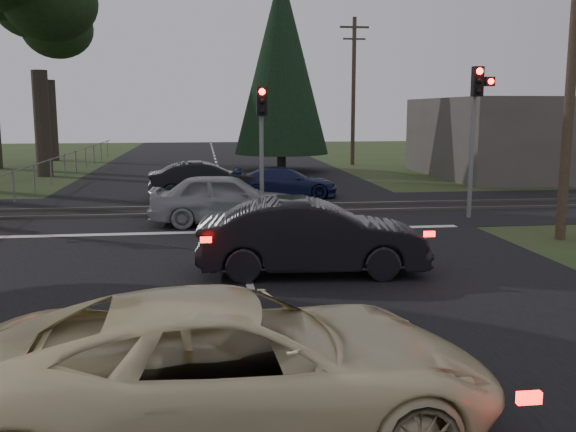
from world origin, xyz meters
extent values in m
plane|color=#2D391A|center=(0.00, 0.00, 0.00)|extent=(120.00, 120.00, 0.00)
cube|color=black|center=(0.00, 10.00, 0.01)|extent=(14.00, 100.00, 0.01)
cube|color=black|center=(0.00, 12.00, 0.01)|extent=(120.00, 8.00, 0.01)
cube|color=silver|center=(0.00, 8.20, 0.01)|extent=(13.00, 0.35, 0.00)
cube|color=#59544C|center=(0.00, 11.20, 0.05)|extent=(120.00, 0.12, 0.10)
cube|color=#59544C|center=(0.00, 12.80, 0.05)|extent=(120.00, 0.12, 0.10)
cylinder|color=slate|center=(7.50, 9.60, 1.90)|extent=(0.14, 0.14, 3.80)
cube|color=black|center=(7.50, 9.42, 4.25)|extent=(0.32, 0.24, 0.90)
sphere|color=#FF0C07|center=(7.50, 9.29, 4.55)|extent=(0.20, 0.20, 0.20)
sphere|color=black|center=(7.50, 9.29, 4.25)|extent=(0.18, 0.18, 0.18)
sphere|color=black|center=(7.50, 9.29, 3.95)|extent=(0.18, 0.18, 0.18)
cube|color=black|center=(7.88, 9.42, 4.25)|extent=(0.28, 0.22, 0.28)
sphere|color=#FF0C07|center=(7.88, 9.30, 4.25)|extent=(0.18, 0.18, 0.18)
cylinder|color=slate|center=(1.00, 10.80, 1.60)|extent=(0.14, 0.14, 3.20)
cube|color=black|center=(1.00, 10.62, 3.65)|extent=(0.32, 0.24, 0.90)
sphere|color=#FF0C07|center=(1.00, 10.49, 3.95)|extent=(0.20, 0.20, 0.20)
sphere|color=black|center=(1.00, 10.49, 3.65)|extent=(0.18, 0.18, 0.18)
sphere|color=black|center=(1.00, 10.49, 3.35)|extent=(0.18, 0.18, 0.18)
cylinder|color=#4C3D2D|center=(8.50, 6.00, 4.50)|extent=(0.26, 0.26, 9.00)
cylinder|color=#4C3D2D|center=(8.50, 30.00, 4.50)|extent=(0.26, 0.26, 9.00)
cube|color=#4C3D2D|center=(8.50, 30.00, 8.40)|extent=(1.80, 0.12, 0.12)
cube|color=#4C3D2D|center=(8.50, 30.00, 7.70)|extent=(1.40, 0.10, 0.10)
cylinder|color=#4C3D2D|center=(8.50, 55.00, 4.50)|extent=(0.26, 0.26, 9.00)
cube|color=#4C3D2D|center=(8.50, 55.00, 8.40)|extent=(1.80, 0.12, 0.12)
cube|color=#4C3D2D|center=(8.50, 55.00, 7.70)|extent=(1.40, 0.10, 0.10)
cylinder|color=#473D33|center=(-9.00, 25.00, 2.70)|extent=(0.80, 0.80, 5.40)
cylinder|color=#473D33|center=(-11.00, 36.00, 2.70)|extent=(0.80, 0.80, 5.40)
ellipsoid|color=black|center=(-11.00, 36.00, 9.60)|extent=(6.00, 6.00, 7.20)
cylinder|color=#473D33|center=(3.50, 26.00, 1.00)|extent=(0.50, 0.50, 2.00)
cone|color=black|center=(3.50, 26.00, 6.00)|extent=(5.20, 5.20, 10.00)
cube|color=#59514C|center=(18.00, 22.00, 2.00)|extent=(14.00, 10.00, 4.00)
imported|color=beige|center=(-0.57, -3.30, 0.76)|extent=(5.56, 2.75, 1.52)
imported|color=black|center=(1.35, 3.29, 0.78)|extent=(4.82, 1.96, 1.55)
imported|color=gray|center=(-0.20, 9.42, 0.77)|extent=(4.63, 2.12, 1.54)
imported|color=#181E48|center=(2.35, 15.22, 0.58)|extent=(4.17, 2.03, 1.17)
imported|color=black|center=(-0.80, 15.31, 0.70)|extent=(4.36, 1.73, 1.41)
camera|label=1|loc=(-0.86, -9.59, 3.38)|focal=40.00mm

